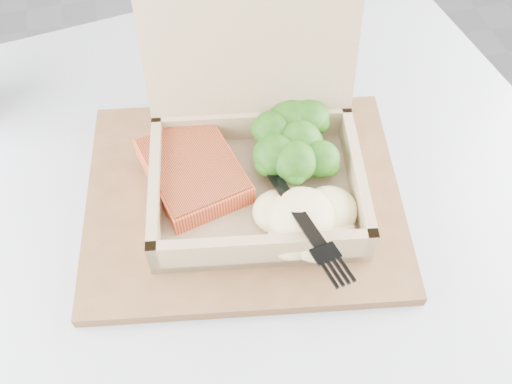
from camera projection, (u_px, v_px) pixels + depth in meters
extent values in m
plane|color=#96979C|center=(180.00, 288.00, 1.30)|extent=(4.00, 4.00, 0.00)
cylinder|color=black|center=(252.00, 342.00, 0.88)|extent=(0.07, 0.07, 0.67)
cube|color=#A2A5AC|center=(251.00, 222.00, 0.60)|extent=(0.82, 0.82, 0.03)
cube|color=brown|center=(244.00, 197.00, 0.59)|extent=(0.36, 0.30, 0.01)
cube|color=#A08260|center=(257.00, 195.00, 0.57)|extent=(0.23, 0.19, 0.01)
cube|color=#9E855D|center=(157.00, 190.00, 0.56)|extent=(0.04, 0.16, 0.04)
cube|color=#9E855D|center=(356.00, 180.00, 0.56)|extent=(0.04, 0.16, 0.04)
cube|color=#9E855D|center=(263.00, 252.00, 0.52)|extent=(0.21, 0.04, 0.04)
cube|color=#9E855D|center=(252.00, 128.00, 0.60)|extent=(0.21, 0.04, 0.04)
cube|color=#A08260|center=(250.00, 44.00, 0.54)|extent=(0.21, 0.08, 0.16)
cube|color=#F35C2F|center=(193.00, 171.00, 0.57)|extent=(0.11, 0.13, 0.02)
ellipsoid|color=#FBEEA2|center=(302.00, 217.00, 0.53)|extent=(0.11, 0.09, 0.04)
cube|color=black|center=(270.00, 162.00, 0.55)|extent=(0.03, 0.11, 0.03)
cube|color=black|center=(306.00, 228.00, 0.51)|extent=(0.03, 0.05, 0.01)
cube|color=white|center=(224.00, 84.00, 0.69)|extent=(0.11, 0.15, 0.00)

